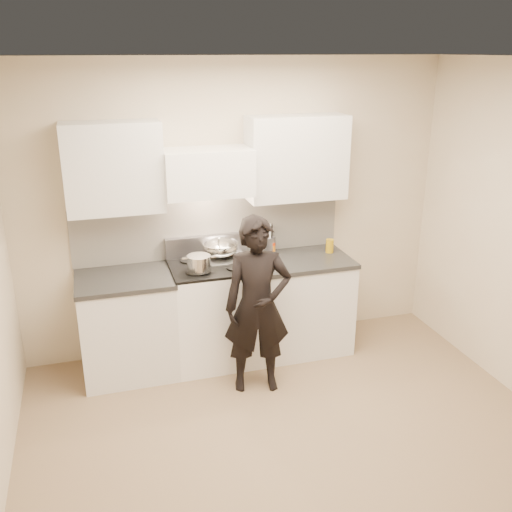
# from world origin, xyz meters

# --- Properties ---
(ground_plane) EXTENTS (4.00, 4.00, 0.00)m
(ground_plane) POSITION_xyz_m (0.00, 0.00, 0.00)
(ground_plane) COLOR #7D664A
(room_shell) EXTENTS (4.04, 3.54, 2.70)m
(room_shell) POSITION_xyz_m (-0.06, 0.37, 1.60)
(room_shell) COLOR #C0AD91
(room_shell) RESTS_ON ground
(stove) EXTENTS (0.76, 0.65, 0.96)m
(stove) POSITION_xyz_m (-0.30, 1.42, 0.47)
(stove) COLOR white
(stove) RESTS_ON ground
(counter_right) EXTENTS (0.92, 0.67, 0.92)m
(counter_right) POSITION_xyz_m (0.53, 1.43, 0.46)
(counter_right) COLOR silver
(counter_right) RESTS_ON ground
(counter_left) EXTENTS (0.82, 0.67, 0.92)m
(counter_left) POSITION_xyz_m (-1.08, 1.43, 0.46)
(counter_left) COLOR silver
(counter_left) RESTS_ON ground
(wok) EXTENTS (0.33, 0.41, 0.27)m
(wok) POSITION_xyz_m (-0.19, 1.57, 1.05)
(wok) COLOR silver
(wok) RESTS_ON stove
(stock_pot) EXTENTS (0.29, 0.23, 0.14)m
(stock_pot) POSITION_xyz_m (-0.45, 1.28, 1.03)
(stock_pot) COLOR silver
(stock_pot) RESTS_ON stove
(utensil_crock) EXTENTS (0.10, 0.10, 0.27)m
(utensil_crock) POSITION_xyz_m (0.32, 1.67, 1.00)
(utensil_crock) COLOR #95949F
(utensil_crock) RESTS_ON counter_right
(spice_jar) EXTENTS (0.04, 0.04, 0.10)m
(spice_jar) POSITION_xyz_m (0.33, 1.64, 0.97)
(spice_jar) COLOR #CB7012
(spice_jar) RESTS_ON counter_right
(oil_glass) EXTENTS (0.07, 0.07, 0.13)m
(oil_glass) POSITION_xyz_m (0.85, 1.49, 0.98)
(oil_glass) COLOR #AB840E
(oil_glass) RESTS_ON counter_right
(person) EXTENTS (0.61, 0.46, 1.52)m
(person) POSITION_xyz_m (-0.05, 0.86, 0.76)
(person) COLOR black
(person) RESTS_ON ground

